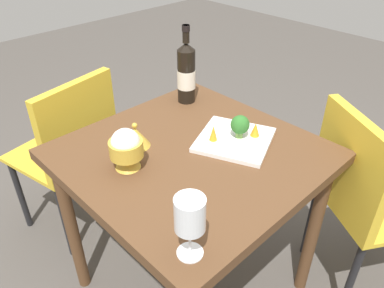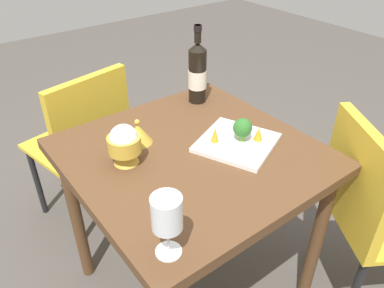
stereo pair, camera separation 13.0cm
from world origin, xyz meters
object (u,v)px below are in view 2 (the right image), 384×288
(rice_bowl_lid, at_px, (138,133))
(carrot_garnish_right, at_px, (215,134))
(chair_near_window, at_px, (86,137))
(wine_bottle, at_px, (197,73))
(rice_bowl, at_px, (124,144))
(broccoli_floret, at_px, (243,128))
(serving_plate, at_px, (237,143))
(carrot_garnish_left, at_px, (259,133))
(wine_glass, at_px, (167,215))
(chair_by_wall, at_px, (369,203))

(rice_bowl_lid, height_order, carrot_garnish_right, rice_bowl_lid)
(chair_near_window, height_order, wine_bottle, wine_bottle)
(rice_bowl, distance_m, broccoli_floret, 0.41)
(serving_plate, distance_m, carrot_garnish_left, 0.08)
(wine_glass, bearing_deg, carrot_garnish_right, -143.32)
(chair_near_window, xyz_separation_m, carrot_garnish_left, (-0.36, 0.74, 0.25))
(rice_bowl_lid, height_order, broccoli_floret, broccoli_floret)
(chair_near_window, bearing_deg, serving_plate, -78.60)
(serving_plate, relative_size, carrot_garnish_right, 5.59)
(chair_near_window, height_order, chair_by_wall, same)
(carrot_garnish_left, bearing_deg, serving_plate, -31.61)
(wine_glass, xyz_separation_m, carrot_garnish_right, (-0.40, -0.30, -0.08))
(serving_plate, distance_m, carrot_garnish_right, 0.09)
(wine_bottle, height_order, wine_glass, wine_bottle)
(broccoli_floret, bearing_deg, chair_near_window, -66.02)
(wine_glass, height_order, carrot_garnish_right, wine_glass)
(chair_near_window, relative_size, wine_glass, 4.75)
(rice_bowl, bearing_deg, chair_by_wall, 144.29)
(wine_bottle, xyz_separation_m, wine_glass, (0.57, 0.61, 0.00))
(wine_bottle, distance_m, rice_bowl_lid, 0.40)
(chair_by_wall, xyz_separation_m, rice_bowl, (0.71, -0.51, 0.28))
(carrot_garnish_right, bearing_deg, wine_bottle, -117.73)
(chair_near_window, bearing_deg, chair_by_wall, -70.62)
(wine_bottle, relative_size, wine_glass, 1.82)
(wine_glass, bearing_deg, chair_near_window, -100.02)
(rice_bowl_lid, relative_size, broccoli_floret, 1.17)
(chair_by_wall, xyz_separation_m, carrot_garnish_right, (0.41, -0.41, 0.25))
(wine_bottle, xyz_separation_m, carrot_garnish_left, (0.03, 0.40, -0.09))
(broccoli_floret, bearing_deg, rice_bowl_lid, -39.15)
(chair_by_wall, bearing_deg, carrot_garnish_left, -107.78)
(chair_by_wall, distance_m, carrot_garnish_left, 0.50)
(rice_bowl, relative_size, carrot_garnish_right, 2.41)
(wine_glass, xyz_separation_m, broccoli_floret, (-0.48, -0.25, -0.06))
(serving_plate, distance_m, broccoli_floret, 0.06)
(broccoli_floret, xyz_separation_m, carrot_garnish_left, (-0.05, 0.03, -0.02))
(carrot_garnish_left, bearing_deg, rice_bowl_lid, -38.44)
(chair_by_wall, bearing_deg, rice_bowl, -94.05)
(chair_by_wall, height_order, carrot_garnish_right, chair_by_wall)
(chair_near_window, height_order, carrot_garnish_right, chair_near_window)
(serving_plate, relative_size, carrot_garnish_left, 6.39)
(carrot_garnish_left, bearing_deg, wine_bottle, -94.88)
(wine_glass, relative_size, rice_bowl, 1.26)
(wine_glass, bearing_deg, rice_bowl, -104.33)
(chair_near_window, xyz_separation_m, carrot_garnish_right, (-0.23, 0.66, 0.25))
(rice_bowl_lid, bearing_deg, carrot_garnish_left, 141.56)
(serving_plate, height_order, broccoli_floret, broccoli_floret)
(wine_glass, relative_size, carrot_garnish_right, 3.04)
(rice_bowl_lid, bearing_deg, wine_bottle, -160.55)
(rice_bowl_lid, bearing_deg, wine_glass, 67.66)
(chair_by_wall, distance_m, rice_bowl, 0.92)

